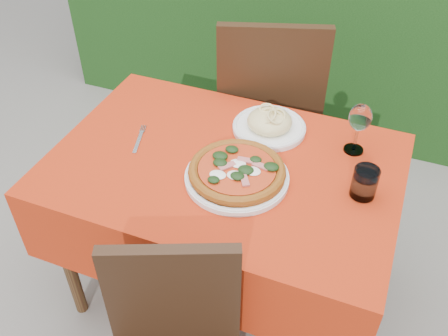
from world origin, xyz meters
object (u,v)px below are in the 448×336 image
at_px(chair_far, 269,104).
at_px(water_glass, 364,184).
at_px(wine_glass, 360,119).
at_px(pizza_plate, 237,173).
at_px(fork, 138,142).
at_px(pasta_plate, 269,124).

height_order(chair_far, water_glass, chair_far).
bearing_deg(wine_glass, chair_far, 138.24).
relative_size(pizza_plate, wine_glass, 2.06).
bearing_deg(chair_far, fork, 45.97).
distance_m(chair_far, wine_glass, 0.67).
xyz_separation_m(pasta_plate, fork, (-0.44, -0.26, -0.03)).
relative_size(chair_far, water_glass, 9.38).
xyz_separation_m(chair_far, pasta_plate, (0.12, -0.39, 0.18)).
xyz_separation_m(pizza_plate, pasta_plate, (0.02, 0.32, -0.00)).
height_order(pasta_plate, wine_glass, wine_glass).
height_order(chair_far, pizza_plate, chair_far).
bearing_deg(pizza_plate, pasta_plate, 87.25).
bearing_deg(water_glass, pasta_plate, 149.63).
relative_size(pasta_plate, water_glass, 2.56).
bearing_deg(water_glass, fork, -178.30).
height_order(chair_far, fork, chair_far).
xyz_separation_m(pasta_plate, water_glass, (0.40, -0.24, 0.02)).
height_order(water_glass, wine_glass, wine_glass).
relative_size(pizza_plate, fork, 2.20).
bearing_deg(pasta_plate, water_glass, -30.37).
distance_m(pizza_plate, wine_glass, 0.48).
bearing_deg(water_glass, wine_glass, 107.18).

